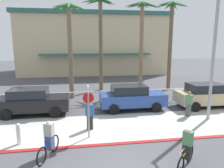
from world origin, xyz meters
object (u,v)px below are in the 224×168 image
(stop_sign_bike_lane, at_px, (88,104))
(pedestrian_1, at_px, (90,116))
(bollard_3, at_px, (19,134))
(palm_tree_4, at_px, (100,21))
(car_black_1, at_px, (32,101))
(car_tan_3, at_px, (207,95))
(cyclist_blue_0, at_px, (49,140))
(cyclist_yellow_1, at_px, (187,150))
(palm_tree_3, at_px, (69,28))
(car_blue_2, at_px, (132,97))
(palm_tree_5, at_px, (142,25))
(palm_tree_6, at_px, (171,24))
(pedestrian_0, at_px, (189,105))
(streetlight_curb, at_px, (217,47))

(stop_sign_bike_lane, xyz_separation_m, pedestrian_1, (0.11, 1.01, -0.95))
(bollard_3, relative_size, palm_tree_4, 0.12)
(car_black_1, relative_size, car_tan_3, 1.00)
(cyclist_blue_0, bearing_deg, cyclist_yellow_1, -17.33)
(palm_tree_4, distance_m, cyclist_yellow_1, 14.89)
(palm_tree_3, distance_m, car_blue_2, 7.35)
(palm_tree_5, distance_m, cyclist_yellow_1, 14.12)
(palm_tree_6, distance_m, cyclist_yellow_1, 14.77)
(palm_tree_4, bearing_deg, stop_sign_bike_lane, -99.05)
(stop_sign_bike_lane, xyz_separation_m, cyclist_blue_0, (-1.66, -1.48, -0.98))
(palm_tree_3, height_order, pedestrian_0, palm_tree_3)
(streetlight_curb, bearing_deg, palm_tree_5, 101.71)
(bollard_3, xyz_separation_m, cyclist_yellow_1, (6.53, -2.84, 0.18))
(palm_tree_6, xyz_separation_m, cyclist_blue_0, (-9.85, -11.25, -5.53))
(palm_tree_3, xyz_separation_m, palm_tree_6, (9.21, 1.97, 0.57))
(bollard_3, xyz_separation_m, car_tan_3, (11.66, 4.01, 0.35))
(car_black_1, height_order, car_tan_3, same)
(stop_sign_bike_lane, distance_m, palm_tree_5, 12.06)
(cyclist_yellow_1, distance_m, pedestrian_1, 5.23)
(pedestrian_1, bearing_deg, cyclist_blue_0, -125.37)
(palm_tree_4, xyz_separation_m, palm_tree_5, (3.71, -0.75, -0.30))
(palm_tree_3, xyz_separation_m, pedestrian_0, (7.28, -5.67, -4.92))
(bollard_3, distance_m, car_tan_3, 12.33)
(cyclist_blue_0, bearing_deg, pedestrian_1, 54.63)
(stop_sign_bike_lane, xyz_separation_m, palm_tree_4, (1.69, 10.58, 4.73))
(bollard_3, relative_size, pedestrian_0, 0.62)
(streetlight_curb, distance_m, palm_tree_6, 8.82)
(streetlight_curb, height_order, palm_tree_4, palm_tree_4)
(cyclist_blue_0, bearing_deg, car_blue_2, 49.29)
(streetlight_curb, xyz_separation_m, palm_tree_5, (-1.78, 8.60, 1.83))
(car_blue_2, bearing_deg, streetlight_curb, -34.83)
(car_tan_3, xyz_separation_m, pedestrian_0, (-2.27, -1.66, -0.14))
(car_tan_3, xyz_separation_m, cyclist_yellow_1, (-5.13, -6.85, -0.18))
(palm_tree_3, xyz_separation_m, cyclist_blue_0, (-0.64, -9.28, -4.96))
(palm_tree_4, bearing_deg, pedestrian_1, -99.37)
(cyclist_yellow_1, bearing_deg, stop_sign_bike_lane, 138.01)
(palm_tree_4, distance_m, pedestrian_0, 11.15)
(streetlight_curb, xyz_separation_m, palm_tree_4, (-5.49, 9.35, 2.13))
(palm_tree_5, relative_size, car_tan_3, 1.85)
(streetlight_curb, relative_size, palm_tree_5, 0.92)
(stop_sign_bike_lane, relative_size, streetlight_curb, 0.34)
(palm_tree_3, height_order, car_black_1, palm_tree_3)
(bollard_3, distance_m, palm_tree_6, 16.14)
(cyclist_blue_0, height_order, pedestrian_1, pedestrian_1)
(stop_sign_bike_lane, bearing_deg, pedestrian_0, 18.90)
(palm_tree_3, height_order, car_blue_2, palm_tree_3)
(palm_tree_5, bearing_deg, stop_sign_bike_lane, -118.74)
(palm_tree_5, distance_m, cyclist_blue_0, 14.38)
(pedestrian_0, bearing_deg, car_tan_3, 36.21)
(palm_tree_3, relative_size, cyclist_yellow_1, 5.01)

